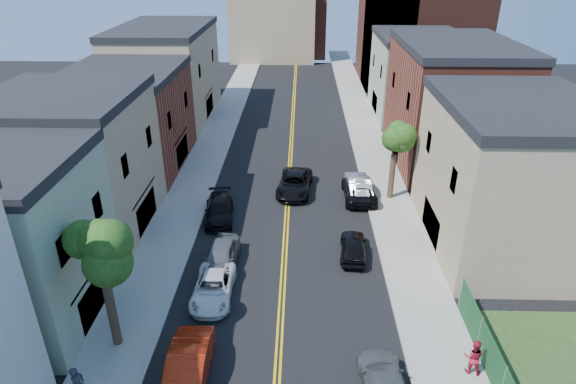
# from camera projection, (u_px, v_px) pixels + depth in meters

# --- Properties ---
(sidewalk_left) EXTENTS (3.20, 100.00, 0.15)m
(sidewalk_left) POSITION_uv_depth(u_px,v_px,m) (209.00, 148.00, 47.12)
(sidewalk_left) COLOR gray
(sidewalk_left) RESTS_ON ground
(sidewalk_right) EXTENTS (3.20, 100.00, 0.15)m
(sidewalk_right) POSITION_uv_depth(u_px,v_px,m) (373.00, 150.00, 46.73)
(sidewalk_right) COLOR gray
(sidewalk_right) RESTS_ON ground
(curb_left) EXTENTS (0.30, 100.00, 0.15)m
(curb_left) POSITION_uv_depth(u_px,v_px,m) (227.00, 149.00, 47.08)
(curb_left) COLOR gray
(curb_left) RESTS_ON ground
(curb_right) EXTENTS (0.30, 100.00, 0.15)m
(curb_right) POSITION_uv_depth(u_px,v_px,m) (355.00, 150.00, 46.77)
(curb_right) COLOR gray
(curb_right) RESTS_ON ground
(bldg_left_tan_near) EXTENTS (9.00, 10.00, 9.00)m
(bldg_left_tan_near) POSITION_uv_depth(u_px,v_px,m) (73.00, 169.00, 31.89)
(bldg_left_tan_near) COLOR #998466
(bldg_left_tan_near) RESTS_ON ground
(bldg_left_brick) EXTENTS (9.00, 12.00, 8.00)m
(bldg_left_brick) POSITION_uv_depth(u_px,v_px,m) (128.00, 122.00, 41.94)
(bldg_left_brick) COLOR brown
(bldg_left_brick) RESTS_ON ground
(bldg_left_tan_far) EXTENTS (9.00, 16.00, 9.50)m
(bldg_left_tan_far) POSITION_uv_depth(u_px,v_px,m) (167.00, 75.00, 54.10)
(bldg_left_tan_far) COLOR #998466
(bldg_left_tan_far) RESTS_ON ground
(bldg_right_tan) EXTENTS (9.00, 12.00, 9.00)m
(bldg_right_tan) POSITION_uv_depth(u_px,v_px,m) (510.00, 180.00, 30.30)
(bldg_right_tan) COLOR #998466
(bldg_right_tan) RESTS_ON ground
(bldg_right_brick) EXTENTS (9.00, 14.00, 10.00)m
(bldg_right_brick) POSITION_uv_depth(u_px,v_px,m) (450.00, 107.00, 42.58)
(bldg_right_brick) COLOR brown
(bldg_right_brick) RESTS_ON ground
(bldg_right_palegrn) EXTENTS (9.00, 12.00, 8.50)m
(bldg_right_palegrn) POSITION_uv_depth(u_px,v_px,m) (416.00, 77.00, 55.42)
(bldg_right_palegrn) COLOR gray
(bldg_right_palegrn) RESTS_ON ground
(church) EXTENTS (16.20, 14.20, 22.60)m
(church) POSITION_uv_depth(u_px,v_px,m) (413.00, 30.00, 67.48)
(church) COLOR #4C2319
(church) RESTS_ON ground
(backdrop_left) EXTENTS (14.00, 8.00, 12.00)m
(backdrop_left) POSITION_uv_depth(u_px,v_px,m) (273.00, 24.00, 81.88)
(backdrop_left) COLOR #998466
(backdrop_left) RESTS_ON ground
(backdrop_center) EXTENTS (10.00, 8.00, 10.00)m
(backdrop_center) POSITION_uv_depth(u_px,v_px,m) (297.00, 27.00, 85.80)
(backdrop_center) COLOR brown
(backdrop_center) RESTS_ON ground
(tree_left_mid) EXTENTS (5.20, 5.20, 9.29)m
(tree_left_mid) POSITION_uv_depth(u_px,v_px,m) (95.00, 229.00, 20.98)
(tree_left_mid) COLOR #382A1C
(tree_left_mid) RESTS_ON sidewalk_left
(tree_right_far) EXTENTS (4.40, 4.40, 8.03)m
(tree_right_far) POSITION_uv_depth(u_px,v_px,m) (397.00, 128.00, 35.25)
(tree_right_far) COLOR #382A1C
(tree_right_far) RESTS_ON sidewalk_right
(red_sedan) EXTENTS (1.77, 4.95, 1.63)m
(red_sedan) POSITION_uv_depth(u_px,v_px,m) (187.00, 370.00, 21.45)
(red_sedan) COLOR #AD240B
(red_sedan) RESTS_ON ground
(white_pickup) EXTENTS (2.16, 4.63, 1.28)m
(white_pickup) POSITION_uv_depth(u_px,v_px,m) (213.00, 287.00, 26.92)
(white_pickup) COLOR silver
(white_pickup) RESTS_ON ground
(grey_car_left) EXTENTS (2.11, 4.64, 1.55)m
(grey_car_left) POSITION_uv_depth(u_px,v_px,m) (221.00, 257.00, 29.37)
(grey_car_left) COLOR #575A5E
(grey_car_left) RESTS_ON ground
(black_car_left) EXTENTS (2.47, 4.98, 1.39)m
(black_car_left) POSITION_uv_depth(u_px,v_px,m) (219.00, 210.00, 34.80)
(black_car_left) COLOR black
(black_car_left) RESTS_ON ground
(black_car_right) EXTENTS (1.91, 4.09, 1.36)m
(black_car_right) POSITION_uv_depth(u_px,v_px,m) (353.00, 247.00, 30.53)
(black_car_right) COLOR black
(black_car_right) RESTS_ON ground
(silver_car_right) EXTENTS (1.83, 4.92, 1.61)m
(silver_car_right) POSITION_uv_depth(u_px,v_px,m) (358.00, 185.00, 38.12)
(silver_car_right) COLOR #AEB0B6
(silver_car_right) RESTS_ON ground
(dark_car_right_far) EXTENTS (2.47, 5.19, 1.43)m
(dark_car_right_far) POSITION_uv_depth(u_px,v_px,m) (359.00, 190.00, 37.64)
(dark_car_right_far) COLOR black
(dark_car_right_far) RESTS_ON ground
(black_suv_lane) EXTENTS (3.02, 5.62, 1.50)m
(black_suv_lane) POSITION_uv_depth(u_px,v_px,m) (295.00, 183.00, 38.57)
(black_suv_lane) COLOR black
(black_suv_lane) RESTS_ON ground
(pedestrian_right) EXTENTS (1.03, 0.89, 1.80)m
(pedestrian_right) POSITION_uv_depth(u_px,v_px,m) (473.00, 357.00, 21.82)
(pedestrian_right) COLOR #A91A2F
(pedestrian_right) RESTS_ON sidewalk_right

